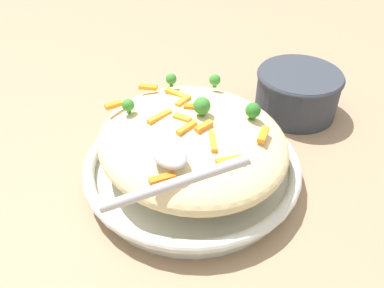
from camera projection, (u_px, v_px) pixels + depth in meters
ground_plane at (192, 177)px, 0.64m from camera, size 2.40×2.40×0.00m
serving_bowl at (192, 167)px, 0.63m from camera, size 0.34×0.34×0.04m
pasta_mound at (192, 141)px, 0.60m from camera, size 0.30×0.28×0.08m
carrot_piece_0 at (213, 141)px, 0.54m from camera, size 0.04×0.03×0.01m
carrot_piece_1 at (195, 107)px, 0.59m from camera, size 0.03×0.03×0.01m
carrot_piece_2 at (150, 86)px, 0.65m from camera, size 0.03×0.03×0.01m
carrot_piece_3 at (114, 105)px, 0.61m from camera, size 0.01×0.03×0.01m
carrot_piece_4 at (160, 117)px, 0.58m from camera, size 0.01×0.04×0.01m
carrot_piece_5 at (182, 118)px, 0.57m from camera, size 0.03×0.02×0.01m
carrot_piece_6 at (202, 127)px, 0.55m from camera, size 0.01×0.03×0.01m
carrot_piece_7 at (176, 94)px, 0.63m from camera, size 0.04×0.02×0.01m
carrot_piece_8 at (263, 135)px, 0.55m from camera, size 0.03×0.03×0.01m
carrot_piece_9 at (183, 101)px, 0.61m from camera, size 0.02×0.03×0.01m
carrot_piece_10 at (187, 127)px, 0.55m from camera, size 0.01×0.04×0.01m
carrot_piece_11 at (230, 160)px, 0.51m from camera, size 0.02×0.04×0.01m
carrot_piece_12 at (162, 179)px, 0.48m from camera, size 0.02×0.03×0.01m
broccoli_floret_0 at (128, 105)px, 0.59m from camera, size 0.02×0.02×0.02m
broccoli_floret_1 at (171, 79)px, 0.65m from camera, size 0.02×0.02×0.02m
broccoli_floret_2 at (215, 80)px, 0.65m from camera, size 0.02×0.02×0.02m
broccoli_floret_3 at (203, 107)px, 0.57m from camera, size 0.03×0.03×0.03m
broccoli_floret_4 at (253, 111)px, 0.58m from camera, size 0.02×0.02×0.03m
serving_spoon at (171, 165)px, 0.47m from camera, size 0.14×0.15×0.07m
companion_bowl at (298, 91)px, 0.76m from camera, size 0.16×0.16×0.09m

